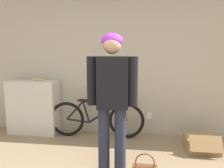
% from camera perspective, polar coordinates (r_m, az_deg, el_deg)
% --- Properties ---
extents(wall_back, '(8.00, 0.07, 2.60)m').
position_cam_1_polar(wall_back, '(3.97, 2.04, 5.45)').
color(wall_back, '#B7AD99').
rests_on(wall_back, ground_plane).
extents(side_shelf, '(0.90, 0.38, 0.98)m').
position_cam_1_polar(side_shelf, '(4.32, -19.73, -5.67)').
color(side_shelf, beige).
rests_on(side_shelf, ground_plane).
extents(person, '(0.61, 0.29, 1.72)m').
position_cam_1_polar(person, '(2.62, 0.00, -1.81)').
color(person, '#23283D').
rests_on(person, ground_plane).
extents(bicycle, '(1.69, 0.46, 0.70)m').
position_cam_1_polar(bicycle, '(3.91, -4.14, -9.04)').
color(bicycle, black).
rests_on(bicycle, ground_plane).
extents(banana, '(0.30, 0.08, 0.03)m').
position_cam_1_polar(banana, '(4.22, -18.70, 1.09)').
color(banana, '#EAD64C').
rests_on(banana, side_shelf).
extents(cardboard_box, '(0.48, 0.53, 0.29)m').
position_cam_1_polar(cardboard_box, '(3.75, 22.36, -14.15)').
color(cardboard_box, '#A87F51').
rests_on(cardboard_box, ground_plane).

